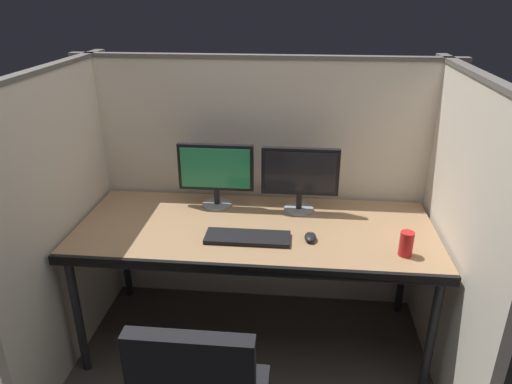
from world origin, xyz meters
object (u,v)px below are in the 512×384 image
Objects in this scene: monitor_right at (300,175)px; keyboard_main at (248,238)px; desk at (255,236)px; computer_mouse at (310,237)px; soda_can at (406,244)px; monitor_left at (216,171)px.

keyboard_main is (-0.25, -0.36, -0.20)m from monitor_right.
computer_mouse is at bearing -19.97° from desk.
monitor_right reaches higher than keyboard_main.
soda_can is at bearing -12.67° from computer_mouse.
monitor_right is at bearing -2.43° from monitor_left.
computer_mouse is 0.79× the size of soda_can.
monitor_left is 0.49m from keyboard_main.
monitor_left is 1.00× the size of monitor_right.
monitor_left is at bearing 134.34° from desk.
computer_mouse is (0.32, 0.02, 0.01)m from keyboard_main.
monitor_left reaches higher than keyboard_main.
monitor_right reaches higher than soda_can.
monitor_left is 0.68m from computer_mouse.
monitor_right is 0.69m from soda_can.
keyboard_main is 3.52× the size of soda_can.
soda_can is (0.74, -0.21, 0.11)m from desk.
computer_mouse is at bearing -33.66° from monitor_left.
keyboard_main is 0.77m from soda_can.
monitor_right is 3.52× the size of soda_can.
monitor_left is (-0.25, 0.25, 0.27)m from desk.
computer_mouse reaches higher than keyboard_main.
desk is 15.57× the size of soda_can.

